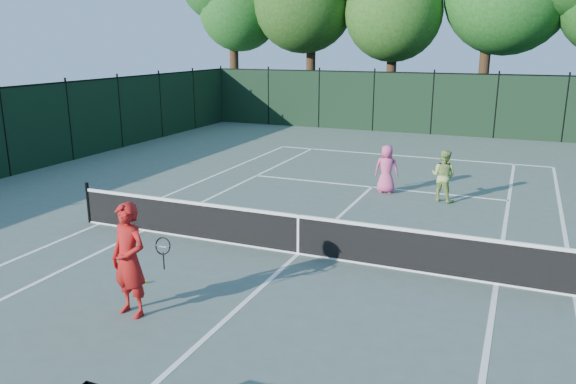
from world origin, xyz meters
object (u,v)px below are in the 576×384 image
at_px(player_pink, 387,169).
at_px(player_green, 443,176).
at_px(coach, 129,260).
at_px(loose_ball_midcourt, 146,282).

bearing_deg(player_pink, player_green, 164.33).
bearing_deg(coach, loose_ball_midcourt, 127.12).
bearing_deg(loose_ball_midcourt, coach, -62.89).
height_order(player_pink, loose_ball_midcourt, player_pink).
height_order(player_pink, player_green, player_green).
bearing_deg(coach, player_pink, 87.57).
bearing_deg(loose_ball_midcourt, player_green, 61.52).
relative_size(coach, player_pink, 1.33).
bearing_deg(player_green, loose_ball_midcourt, 78.39).
xyz_separation_m(coach, player_pink, (2.12, 9.62, -0.24)).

